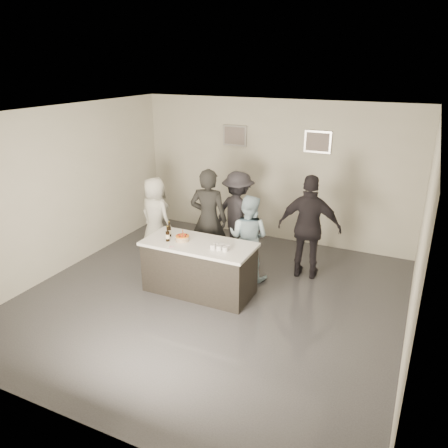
{
  "coord_description": "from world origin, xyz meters",
  "views": [
    {
      "loc": [
        2.9,
        -5.68,
        3.71
      ],
      "look_at": [
        0.0,
        0.5,
        1.15
      ],
      "focal_mm": 35.0,
      "sensor_mm": 36.0,
      "label": 1
    }
  ],
  "objects_px": {
    "beer_bottle_a": "(169,229)",
    "person_guest_right": "(309,227)",
    "person_main_blue": "(248,237)",
    "person_guest_left": "(155,216)",
    "beer_bottle_b": "(168,234)",
    "person_main_black": "(209,220)",
    "person_guest_back": "(238,214)",
    "cake": "(182,239)",
    "bar_counter": "(199,267)"
  },
  "relations": [
    {
      "from": "person_guest_right",
      "to": "person_guest_back",
      "type": "height_order",
      "value": "person_guest_right"
    },
    {
      "from": "beer_bottle_b",
      "to": "person_main_blue",
      "type": "relative_size",
      "value": 0.17
    },
    {
      "from": "bar_counter",
      "to": "person_guest_left",
      "type": "relative_size",
      "value": 1.18
    },
    {
      "from": "person_main_black",
      "to": "cake",
      "type": "bearing_deg",
      "value": 80.67
    },
    {
      "from": "person_main_blue",
      "to": "person_guest_left",
      "type": "relative_size",
      "value": 0.99
    },
    {
      "from": "beer_bottle_a",
      "to": "bar_counter",
      "type": "bearing_deg",
      "value": -4.01
    },
    {
      "from": "beer_bottle_a",
      "to": "beer_bottle_b",
      "type": "height_order",
      "value": "same"
    },
    {
      "from": "beer_bottle_a",
      "to": "person_guest_right",
      "type": "relative_size",
      "value": 0.14
    },
    {
      "from": "person_main_black",
      "to": "bar_counter",
      "type": "bearing_deg",
      "value": 98.14
    },
    {
      "from": "person_guest_left",
      "to": "beer_bottle_a",
      "type": "bearing_deg",
      "value": 148.6
    },
    {
      "from": "beer_bottle_a",
      "to": "beer_bottle_b",
      "type": "relative_size",
      "value": 1.0
    },
    {
      "from": "cake",
      "to": "person_main_black",
      "type": "distance_m",
      "value": 0.95
    },
    {
      "from": "person_guest_back",
      "to": "person_main_black",
      "type": "bearing_deg",
      "value": 92.63
    },
    {
      "from": "person_main_blue",
      "to": "person_guest_right",
      "type": "relative_size",
      "value": 0.82
    },
    {
      "from": "beer_bottle_a",
      "to": "person_main_black",
      "type": "relative_size",
      "value": 0.14
    },
    {
      "from": "bar_counter",
      "to": "beer_bottle_b",
      "type": "relative_size",
      "value": 7.15
    },
    {
      "from": "cake",
      "to": "person_guest_right",
      "type": "height_order",
      "value": "person_guest_right"
    },
    {
      "from": "cake",
      "to": "beer_bottle_a",
      "type": "distance_m",
      "value": 0.32
    },
    {
      "from": "beer_bottle_b",
      "to": "person_guest_right",
      "type": "bearing_deg",
      "value": 36.79
    },
    {
      "from": "person_main_black",
      "to": "person_main_blue",
      "type": "xyz_separation_m",
      "value": [
        0.82,
        -0.07,
        -0.18
      ]
    },
    {
      "from": "person_main_blue",
      "to": "person_guest_right",
      "type": "xyz_separation_m",
      "value": [
        0.96,
        0.49,
        0.17
      ]
    },
    {
      "from": "cake",
      "to": "person_main_blue",
      "type": "bearing_deg",
      "value": 46.83
    },
    {
      "from": "beer_bottle_a",
      "to": "beer_bottle_b",
      "type": "distance_m",
      "value": 0.21
    },
    {
      "from": "person_guest_back",
      "to": "bar_counter",
      "type": "bearing_deg",
      "value": 110.53
    },
    {
      "from": "cake",
      "to": "person_guest_back",
      "type": "height_order",
      "value": "person_guest_back"
    },
    {
      "from": "beer_bottle_a",
      "to": "person_main_blue",
      "type": "height_order",
      "value": "person_main_blue"
    },
    {
      "from": "cake",
      "to": "person_main_black",
      "type": "bearing_deg",
      "value": 89.74
    },
    {
      "from": "beer_bottle_b",
      "to": "person_main_blue",
      "type": "distance_m",
      "value": 1.46
    },
    {
      "from": "beer_bottle_a",
      "to": "beer_bottle_b",
      "type": "xyz_separation_m",
      "value": [
        0.09,
        -0.19,
        0.0
      ]
    },
    {
      "from": "person_guest_back",
      "to": "person_guest_left",
      "type": "bearing_deg",
      "value": 41.75
    },
    {
      "from": "beer_bottle_a",
      "to": "person_main_black",
      "type": "bearing_deg",
      "value": 71.03
    },
    {
      "from": "cake",
      "to": "person_guest_left",
      "type": "relative_size",
      "value": 0.15
    },
    {
      "from": "person_main_blue",
      "to": "person_guest_left",
      "type": "xyz_separation_m",
      "value": [
        -2.11,
        0.24,
        0.01
      ]
    },
    {
      "from": "beer_bottle_a",
      "to": "person_main_blue",
      "type": "xyz_separation_m",
      "value": [
        1.13,
        0.81,
        -0.25
      ]
    },
    {
      "from": "cake",
      "to": "person_guest_back",
      "type": "distance_m",
      "value": 1.78
    },
    {
      "from": "bar_counter",
      "to": "cake",
      "type": "height_order",
      "value": "cake"
    },
    {
      "from": "person_main_black",
      "to": "person_guest_right",
      "type": "height_order",
      "value": "person_main_black"
    },
    {
      "from": "person_guest_right",
      "to": "person_main_black",
      "type": "bearing_deg",
      "value": 6.94
    },
    {
      "from": "person_guest_left",
      "to": "person_guest_back",
      "type": "bearing_deg",
      "value": -141.9
    },
    {
      "from": "person_guest_right",
      "to": "person_guest_back",
      "type": "distance_m",
      "value": 1.59
    },
    {
      "from": "beer_bottle_a",
      "to": "person_main_black",
      "type": "height_order",
      "value": "person_main_black"
    },
    {
      "from": "beer_bottle_b",
      "to": "person_main_blue",
      "type": "bearing_deg",
      "value": 43.88
    },
    {
      "from": "cake",
      "to": "person_guest_right",
      "type": "distance_m",
      "value": 2.25
    },
    {
      "from": "beer_bottle_b",
      "to": "bar_counter",
      "type": "bearing_deg",
      "value": 16.41
    },
    {
      "from": "beer_bottle_a",
      "to": "person_main_blue",
      "type": "distance_m",
      "value": 1.41
    },
    {
      "from": "person_main_black",
      "to": "person_guest_back",
      "type": "relative_size",
      "value": 1.12
    },
    {
      "from": "person_main_blue",
      "to": "person_guest_back",
      "type": "distance_m",
      "value": 1.06
    },
    {
      "from": "cake",
      "to": "person_guest_left",
      "type": "distance_m",
      "value": 1.71
    },
    {
      "from": "person_main_black",
      "to": "person_guest_right",
      "type": "bearing_deg",
      "value": -175.63
    },
    {
      "from": "cake",
      "to": "beer_bottle_a",
      "type": "bearing_deg",
      "value": 166.51
    }
  ]
}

